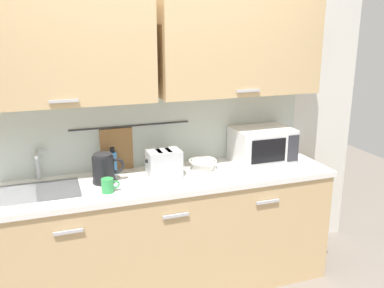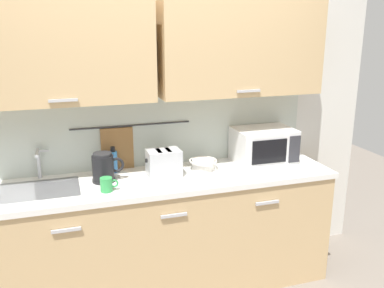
{
  "view_description": "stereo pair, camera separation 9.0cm",
  "coord_description": "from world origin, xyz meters",
  "px_view_note": "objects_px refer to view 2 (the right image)",
  "views": [
    {
      "loc": [
        -0.75,
        -2.47,
        1.97
      ],
      "look_at": [
        0.23,
        0.33,
        1.12
      ],
      "focal_mm": 39.66,
      "sensor_mm": 36.0,
      "label": 1
    },
    {
      "loc": [
        -0.66,
        -2.5,
        1.97
      ],
      "look_at": [
        0.23,
        0.33,
        1.12
      ],
      "focal_mm": 39.66,
      "sensor_mm": 36.0,
      "label": 2
    }
  ],
  "objects_px": {
    "mixing_bowl": "(203,164)",
    "toaster": "(164,163)",
    "microwave": "(263,145)",
    "mug_near_sink": "(107,185)",
    "electric_kettle": "(104,168)",
    "dish_soap_bottle": "(113,161)"
  },
  "relations": [
    {
      "from": "mug_near_sink",
      "to": "mixing_bowl",
      "type": "height_order",
      "value": "mug_near_sink"
    },
    {
      "from": "microwave",
      "to": "toaster",
      "type": "height_order",
      "value": "microwave"
    },
    {
      "from": "mug_near_sink",
      "to": "toaster",
      "type": "height_order",
      "value": "toaster"
    },
    {
      "from": "mixing_bowl",
      "to": "toaster",
      "type": "relative_size",
      "value": 0.84
    },
    {
      "from": "microwave",
      "to": "electric_kettle",
      "type": "relative_size",
      "value": 2.03
    },
    {
      "from": "microwave",
      "to": "electric_kettle",
      "type": "distance_m",
      "value": 1.26
    },
    {
      "from": "dish_soap_bottle",
      "to": "mug_near_sink",
      "type": "relative_size",
      "value": 1.63
    },
    {
      "from": "microwave",
      "to": "mixing_bowl",
      "type": "xyz_separation_m",
      "value": [
        -0.52,
        -0.04,
        -0.09
      ]
    },
    {
      "from": "microwave",
      "to": "dish_soap_bottle",
      "type": "xyz_separation_m",
      "value": [
        -1.17,
        0.11,
        -0.05
      ]
    },
    {
      "from": "dish_soap_bottle",
      "to": "mixing_bowl",
      "type": "height_order",
      "value": "dish_soap_bottle"
    },
    {
      "from": "microwave",
      "to": "toaster",
      "type": "xyz_separation_m",
      "value": [
        -0.83,
        -0.07,
        -0.04
      ]
    },
    {
      "from": "microwave",
      "to": "mixing_bowl",
      "type": "distance_m",
      "value": 0.53
    },
    {
      "from": "microwave",
      "to": "mixing_bowl",
      "type": "relative_size",
      "value": 2.15
    },
    {
      "from": "mixing_bowl",
      "to": "toaster",
      "type": "bearing_deg",
      "value": -174.04
    },
    {
      "from": "toaster",
      "to": "microwave",
      "type": "bearing_deg",
      "value": 4.75
    },
    {
      "from": "electric_kettle",
      "to": "mug_near_sink",
      "type": "height_order",
      "value": "electric_kettle"
    },
    {
      "from": "mug_near_sink",
      "to": "mixing_bowl",
      "type": "relative_size",
      "value": 0.56
    },
    {
      "from": "electric_kettle",
      "to": "mug_near_sink",
      "type": "relative_size",
      "value": 1.89
    },
    {
      "from": "microwave",
      "to": "mug_near_sink",
      "type": "xyz_separation_m",
      "value": [
        -1.26,
        -0.26,
        -0.09
      ]
    },
    {
      "from": "microwave",
      "to": "mug_near_sink",
      "type": "distance_m",
      "value": 1.29
    },
    {
      "from": "electric_kettle",
      "to": "dish_soap_bottle",
      "type": "distance_m",
      "value": 0.19
    },
    {
      "from": "electric_kettle",
      "to": "toaster",
      "type": "distance_m",
      "value": 0.43
    }
  ]
}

